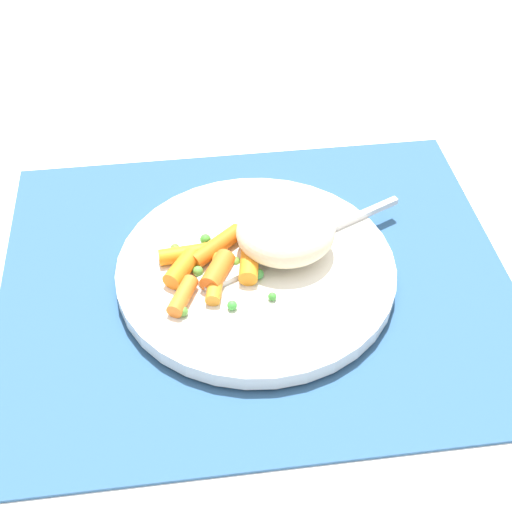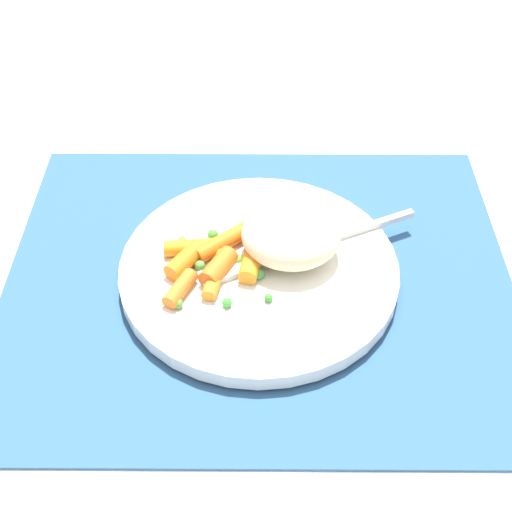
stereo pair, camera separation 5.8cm
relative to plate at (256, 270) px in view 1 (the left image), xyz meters
The scene contains 7 objects.
ground_plane 0.01m from the plate, ahead, with size 2.40×2.40×0.00m, color white.
placemat 0.01m from the plate, ahead, with size 0.44×0.37×0.01m, color #2D5684.
plate is the anchor object (origin of this frame).
rice_mound 0.04m from the plate, 153.20° to the right, with size 0.09×0.08×0.04m, color beige.
carrot_portion 0.04m from the plate, ahead, with size 0.09×0.10×0.02m.
pea_scatter 0.04m from the plate, ahead, with size 0.08×0.09×0.01m.
fork 0.03m from the plate, 155.18° to the right, with size 0.19×0.10×0.01m.
Camera 1 is at (0.06, 0.43, 0.45)m, focal length 49.78 mm.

